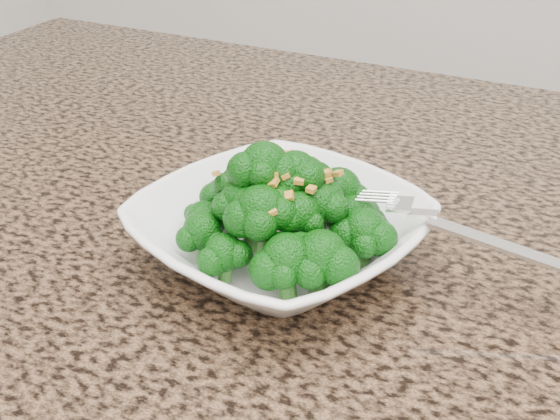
% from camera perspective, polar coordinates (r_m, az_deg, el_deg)
% --- Properties ---
extents(granite_counter, '(1.64, 1.04, 0.03)m').
position_cam_1_polar(granite_counter, '(0.56, 11.44, -8.42)').
color(granite_counter, brown).
rests_on(granite_counter, cabinet).
extents(bowl, '(0.28, 0.28, 0.05)m').
position_cam_1_polar(bowl, '(0.57, -0.00, -2.00)').
color(bowl, white).
rests_on(bowl, granite_counter).
extents(broccoli_pile, '(0.19, 0.19, 0.07)m').
position_cam_1_polar(broccoli_pile, '(0.54, -0.00, 3.58)').
color(broccoli_pile, '#094B08').
rests_on(broccoli_pile, bowl).
extents(garlic_topping, '(0.12, 0.12, 0.01)m').
position_cam_1_polar(garlic_topping, '(0.52, -0.00, 7.26)').
color(garlic_topping, '#C08A2E').
rests_on(garlic_topping, broccoli_pile).
extents(fork, '(0.19, 0.06, 0.01)m').
position_cam_1_polar(fork, '(0.54, 11.95, -0.40)').
color(fork, silver).
rests_on(fork, bowl).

